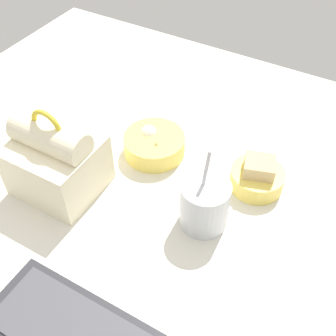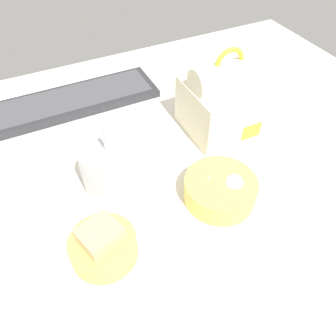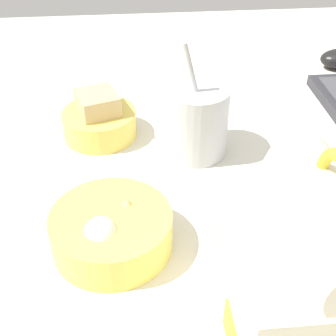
% 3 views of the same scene
% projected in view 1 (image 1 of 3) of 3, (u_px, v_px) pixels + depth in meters
% --- Properties ---
extents(desk_surface, '(1.40, 1.10, 0.02)m').
position_uv_depth(desk_surface, '(173.00, 190.00, 0.89)').
color(desk_surface, silver).
rests_on(desk_surface, ground).
extents(lunch_bag, '(0.17, 0.15, 0.20)m').
position_uv_depth(lunch_bag, '(56.00, 160.00, 0.83)').
color(lunch_bag, '#EFE5C1').
rests_on(lunch_bag, desk_surface).
extents(soup_cup, '(0.09, 0.09, 0.17)m').
position_uv_depth(soup_cup, '(205.00, 204.00, 0.78)').
color(soup_cup, silver).
rests_on(soup_cup, desk_surface).
extents(bento_bowl_sandwich, '(0.11, 0.11, 0.07)m').
position_uv_depth(bento_bowl_sandwich, '(257.00, 177.00, 0.86)').
color(bento_bowl_sandwich, '#EFD65B').
rests_on(bento_bowl_sandwich, desk_surface).
extents(bento_bowl_snacks, '(0.14, 0.14, 0.06)m').
position_uv_depth(bento_bowl_snacks, '(154.00, 144.00, 0.93)').
color(bento_bowl_snacks, '#EFD65B').
rests_on(bento_bowl_snacks, desk_surface).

